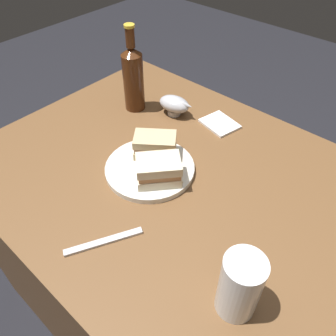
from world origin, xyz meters
TOP-DOWN VIEW (x-y plane):
  - ground_plane at (0.00, 0.00)m, footprint 6.00×6.00m
  - dining_table at (0.00, 0.00)m, footprint 1.18×0.85m
  - plate at (-0.10, -0.03)m, footprint 0.25×0.25m
  - sandwich_half_left at (-0.05, -0.05)m, footprint 0.13×0.14m
  - sandwich_half_right at (-0.13, 0.01)m, footprint 0.13×0.13m
  - potato_wedge_front at (-0.05, 0.00)m, footprint 0.05×0.05m
  - potato_wedge_middle at (-0.09, -0.00)m, footprint 0.06×0.05m
  - potato_wedge_back at (-0.08, 0.01)m, footprint 0.04×0.02m
  - potato_wedge_left_edge at (-0.11, 0.01)m, footprint 0.05×0.05m
  - pint_glass at (0.28, -0.20)m, footprint 0.08×0.08m
  - gravy_boat at (-0.23, 0.22)m, footprint 0.12×0.08m
  - cider_bottle at (-0.36, 0.16)m, footprint 0.07×0.07m
  - napkin at (-0.08, 0.27)m, footprint 0.13×0.11m
  - fork at (-0.02, -0.27)m, footprint 0.10×0.17m

SIDE VIEW (x-z plane):
  - ground_plane at x=0.00m, z-range 0.00..0.00m
  - dining_table at x=0.00m, z-range 0.00..0.75m
  - fork at x=-0.02m, z-range 0.75..0.76m
  - napkin at x=-0.08m, z-range 0.75..0.76m
  - plate at x=-0.10m, z-range 0.75..0.77m
  - potato_wedge_middle at x=-0.09m, z-range 0.77..0.78m
  - potato_wedge_back at x=-0.08m, z-range 0.77..0.78m
  - potato_wedge_front at x=-0.05m, z-range 0.77..0.78m
  - potato_wedge_left_edge at x=-0.11m, z-range 0.77..0.78m
  - gravy_boat at x=-0.23m, z-range 0.76..0.82m
  - sandwich_half_right at x=-0.13m, z-range 0.77..0.83m
  - sandwich_half_left at x=-0.05m, z-range 0.77..0.83m
  - pint_glass at x=0.28m, z-range 0.74..0.89m
  - cider_bottle at x=-0.36m, z-range 0.72..1.00m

